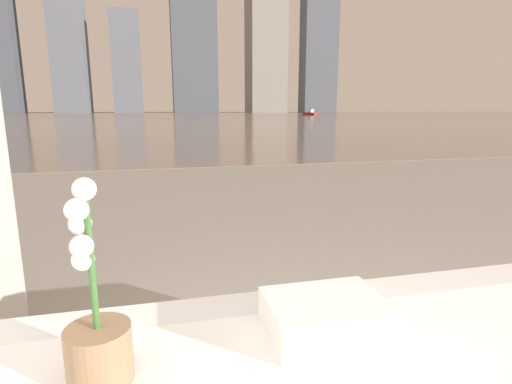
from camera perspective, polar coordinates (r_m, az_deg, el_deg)
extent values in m
cylinder|color=#8C6B4C|center=(0.84, -21.46, -20.78)|extent=(0.12, 0.12, 0.11)
cylinder|color=#38662D|center=(0.76, -22.49, -9.10)|extent=(0.01, 0.01, 0.26)
sphere|color=silver|center=(0.72, -23.33, 0.39)|extent=(0.04, 0.04, 0.04)
sphere|color=silver|center=(0.72, -24.26, -2.36)|extent=(0.04, 0.04, 0.04)
sphere|color=silver|center=(0.76, -23.82, -4.14)|extent=(0.04, 0.04, 0.04)
sphere|color=silver|center=(0.74, -23.65, -7.12)|extent=(0.04, 0.04, 0.04)
sphere|color=silver|center=(0.77, -23.46, -8.85)|extent=(0.04, 0.04, 0.04)
cube|color=white|center=(0.96, 9.86, -18.07)|extent=(0.26, 0.20, 0.04)
cube|color=white|center=(0.94, 9.95, -15.95)|extent=(0.26, 0.20, 0.04)
cube|color=gray|center=(61.93, -13.63, 10.50)|extent=(180.00, 110.00, 0.01)
cube|color=maroon|center=(67.32, 7.76, 11.00)|extent=(1.87, 2.84, 0.47)
cube|color=silver|center=(67.32, 7.77, 11.42)|extent=(1.00, 1.19, 0.54)
cube|color=slate|center=(121.38, -25.26, 19.84)|extent=(7.66, 12.91, 40.63)
cube|color=slate|center=(118.77, -18.00, 17.10)|extent=(7.33, 7.60, 26.46)
cube|color=#4C515B|center=(130.62, 9.12, 24.32)|extent=(10.26, 6.07, 59.51)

